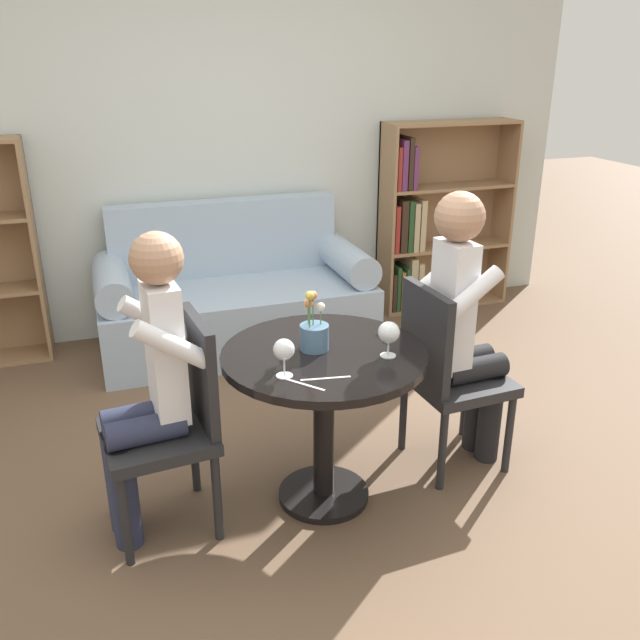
{
  "coord_description": "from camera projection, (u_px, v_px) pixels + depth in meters",
  "views": [
    {
      "loc": [
        -0.83,
        -2.36,
        1.86
      ],
      "look_at": [
        0.0,
        0.05,
        0.83
      ],
      "focal_mm": 38.0,
      "sensor_mm": 36.0,
      "label": 1
    }
  ],
  "objects": [
    {
      "name": "knife_left_setting",
      "position": [
        326.0,
        378.0,
        2.53
      ],
      "size": [
        0.19,
        0.04,
        0.0
      ],
      "color": "silver",
      "rests_on": "round_table"
    },
    {
      "name": "person_right",
      "position": [
        465.0,
        324.0,
        3.03
      ],
      "size": [
        0.43,
        0.36,
        1.31
      ],
      "rotation": [
        0.0,
        0.0,
        1.63
      ],
      "color": "black",
      "rests_on": "ground_plane"
    },
    {
      "name": "ground_plane",
      "position": [
        324.0,
        496.0,
        3.02
      ],
      "size": [
        16.0,
        16.0,
        0.0
      ],
      "primitive_type": "plane",
      "color": "brown"
    },
    {
      "name": "couch",
      "position": [
        235.0,
        300.0,
        4.47
      ],
      "size": [
        1.75,
        0.8,
        0.92
      ],
      "color": "#9EB2C6",
      "rests_on": "ground_plane"
    },
    {
      "name": "chair_right",
      "position": [
        446.0,
        370.0,
        3.08
      ],
      "size": [
        0.44,
        0.44,
        0.9
      ],
      "rotation": [
        0.0,
        0.0,
        1.63
      ],
      "color": "#232326",
      "rests_on": "ground_plane"
    },
    {
      "name": "round_table",
      "position": [
        324.0,
        387.0,
        2.81
      ],
      "size": [
        0.84,
        0.84,
        0.71
      ],
      "color": "black",
      "rests_on": "ground_plane"
    },
    {
      "name": "fork_left_setting",
      "position": [
        303.0,
        384.0,
        2.48
      ],
      "size": [
        0.13,
        0.15,
        0.0
      ],
      "color": "silver",
      "rests_on": "round_table"
    },
    {
      "name": "back_wall",
      "position": [
        214.0,
        131.0,
        4.45
      ],
      "size": [
        5.2,
        0.05,
        2.7
      ],
      "color": "silver",
      "rests_on": "ground_plane"
    },
    {
      "name": "person_left",
      "position": [
        148.0,
        384.0,
        2.59
      ],
      "size": [
        0.44,
        0.37,
        1.25
      ],
      "rotation": [
        0.0,
        0.0,
        -1.48
      ],
      "color": "#282D47",
      "rests_on": "ground_plane"
    },
    {
      "name": "chair_left",
      "position": [
        174.0,
        417.0,
        2.69
      ],
      "size": [
        0.46,
        0.46,
        0.9
      ],
      "rotation": [
        0.0,
        0.0,
        -1.48
      ],
      "color": "#232326",
      "rests_on": "ground_plane"
    },
    {
      "name": "flower_vase",
      "position": [
        314.0,
        332.0,
        2.75
      ],
      "size": [
        0.12,
        0.12,
        0.26
      ],
      "color": "slate",
      "rests_on": "round_table"
    },
    {
      "name": "wine_glass_left",
      "position": [
        284.0,
        350.0,
        2.51
      ],
      "size": [
        0.08,
        0.08,
        0.15
      ],
      "color": "white",
      "rests_on": "round_table"
    },
    {
      "name": "wine_glass_right",
      "position": [
        389.0,
        334.0,
        2.68
      ],
      "size": [
        0.09,
        0.09,
        0.15
      ],
      "color": "white",
      "rests_on": "round_table"
    },
    {
      "name": "bookshelf_right",
      "position": [
        428.0,
        222.0,
        5.04
      ],
      "size": [
        1.0,
        0.28,
        1.38
      ],
      "color": "#93704C",
      "rests_on": "ground_plane"
    }
  ]
}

